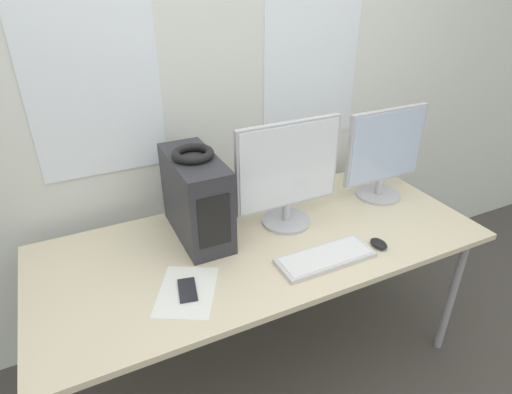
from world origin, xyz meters
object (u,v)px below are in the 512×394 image
(pc_tower, at_px, (196,197))
(mouse, at_px, (379,244))
(monitor_main, at_px, (288,173))
(headphones, at_px, (193,154))
(keyboard, at_px, (325,258))
(cell_phone, at_px, (187,290))
(monitor_right_near, at_px, (384,153))

(pc_tower, bearing_deg, mouse, -33.13)
(monitor_main, height_order, mouse, monitor_main)
(headphones, xyz_separation_m, mouse, (0.68, -0.45, -0.39))
(headphones, bearing_deg, pc_tower, -90.00)
(headphones, bearing_deg, keyboard, -45.76)
(headphones, height_order, cell_phone, headphones)
(keyboard, height_order, mouse, mouse)
(monitor_right_near, xyz_separation_m, keyboard, (-0.58, -0.35, -0.24))
(monitor_right_near, distance_m, keyboard, 0.71)
(pc_tower, relative_size, mouse, 5.16)
(monitor_right_near, relative_size, mouse, 5.48)
(mouse, bearing_deg, keyboard, 175.57)
(headphones, distance_m, cell_phone, 0.56)
(mouse, bearing_deg, cell_phone, 174.19)
(headphones, distance_m, keyboard, 0.71)
(cell_phone, bearing_deg, monitor_right_near, 26.01)
(monitor_main, bearing_deg, keyboard, -89.77)
(headphones, height_order, keyboard, headphones)
(monitor_main, xyz_separation_m, mouse, (0.27, -0.35, -0.25))
(pc_tower, height_order, cell_phone, pc_tower)
(pc_tower, xyz_separation_m, monitor_right_near, (0.99, -0.07, 0.06))
(cell_phone, bearing_deg, monitor_main, 36.78)
(headphones, xyz_separation_m, monitor_main, (0.41, -0.09, -0.14))
(monitor_main, xyz_separation_m, keyboard, (0.00, -0.33, -0.25))
(monitor_main, bearing_deg, mouse, -52.68)
(pc_tower, relative_size, cell_phone, 3.12)
(headphones, bearing_deg, mouse, -33.18)
(pc_tower, distance_m, cell_phone, 0.44)
(monitor_main, distance_m, mouse, 0.51)
(headphones, height_order, monitor_right_near, monitor_right_near)
(monitor_main, height_order, keyboard, monitor_main)
(monitor_right_near, distance_m, cell_phone, 1.22)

